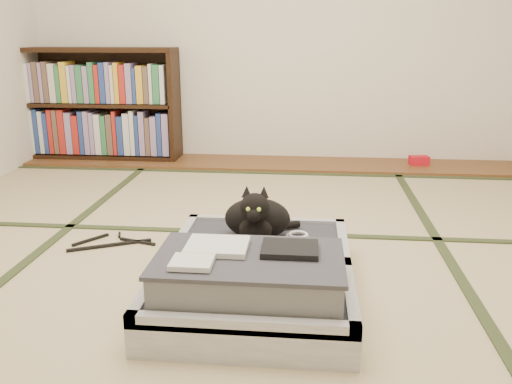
{
  "coord_description": "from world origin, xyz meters",
  "views": [
    {
      "loc": [
        0.32,
        -2.33,
        1.05
      ],
      "look_at": [
        0.05,
        0.35,
        0.25
      ],
      "focal_mm": 38.0,
      "sensor_mm": 36.0,
      "label": 1
    }
  ],
  "objects": [
    {
      "name": "floor",
      "position": [
        0.0,
        0.0,
        0.0
      ],
      "size": [
        4.5,
        4.5,
        0.0
      ],
      "primitive_type": "plane",
      "color": "tan",
      "rests_on": "ground"
    },
    {
      "name": "wood_strip",
      "position": [
        0.0,
        2.0,
        0.01
      ],
      "size": [
        4.0,
        0.5,
        0.02
      ],
      "primitive_type": "cube",
      "color": "brown",
      "rests_on": "ground"
    },
    {
      "name": "red_item",
      "position": [
        1.2,
        2.03,
        0.06
      ],
      "size": [
        0.16,
        0.11,
        0.07
      ],
      "primitive_type": "cube",
      "rotation": [
        0.0,
        0.0,
        0.16
      ],
      "color": "red",
      "rests_on": "wood_strip"
    },
    {
      "name": "tatami_borders",
      "position": [
        0.0,
        0.49,
        0.0
      ],
      "size": [
        4.0,
        4.5,
        0.01
      ],
      "color": "#2D381E",
      "rests_on": "ground"
    },
    {
      "name": "bookcase",
      "position": [
        -1.43,
        2.07,
        0.45
      ],
      "size": [
        1.32,
        0.3,
        0.92
      ],
      "color": "black",
      "rests_on": "wood_strip"
    },
    {
      "name": "suitcase",
      "position": [
        0.11,
        -0.35,
        0.11
      ],
      "size": [
        0.77,
        1.03,
        0.3
      ],
      "color": "silver",
      "rests_on": "floor"
    },
    {
      "name": "cat",
      "position": [
        0.1,
        -0.06,
        0.25
      ],
      "size": [
        0.34,
        0.34,
        0.28
      ],
      "color": "black",
      "rests_on": "suitcase"
    },
    {
      "name": "cable_coil",
      "position": [
        0.28,
        -0.02,
        0.16
      ],
      "size": [
        0.11,
        0.11,
        0.03
      ],
      "color": "white",
      "rests_on": "suitcase"
    },
    {
      "name": "hanger",
      "position": [
        -0.68,
        0.18,
        0.01
      ],
      "size": [
        0.42,
        0.29,
        0.01
      ],
      "color": "black",
      "rests_on": "floor"
    }
  ]
}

